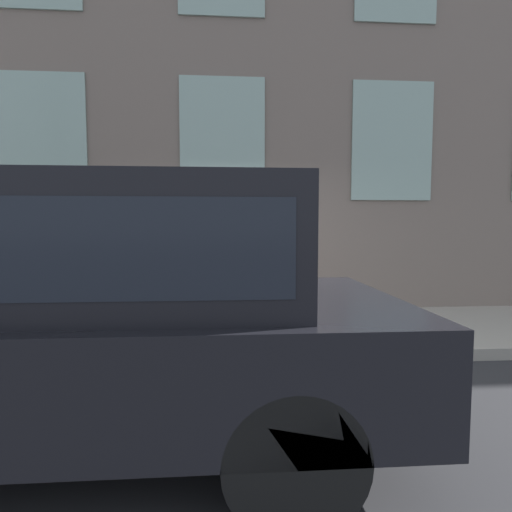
# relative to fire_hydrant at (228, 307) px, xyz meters

# --- Properties ---
(ground_plane) EXTENTS (80.00, 80.00, 0.00)m
(ground_plane) POSITION_rel_fire_hydrant_xyz_m (-0.64, 0.07, -0.50)
(ground_plane) COLOR #2D2D30
(sidewalk) EXTENTS (2.23, 60.00, 0.13)m
(sidewalk) POSITION_rel_fire_hydrant_xyz_m (0.48, 0.07, -0.44)
(sidewalk) COLOR #A8A093
(sidewalk) RESTS_ON ground_plane
(fire_hydrant) EXTENTS (0.36, 0.47, 0.73)m
(fire_hydrant) POSITION_rel_fire_hydrant_xyz_m (0.00, 0.00, 0.00)
(fire_hydrant) COLOR red
(fire_hydrant) RESTS_ON sidewalk
(person) EXTENTS (0.31, 0.21, 1.29)m
(person) POSITION_rel_fire_hydrant_xyz_m (0.43, -0.70, 0.41)
(person) COLOR #726651
(person) RESTS_ON sidewalk
(parked_truck_charcoal_near) EXTENTS (1.91, 4.23, 1.72)m
(parked_truck_charcoal_near) POSITION_rel_fire_hydrant_xyz_m (-2.02, 0.95, 0.48)
(parked_truck_charcoal_near) COLOR black
(parked_truck_charcoal_near) RESTS_ON ground_plane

